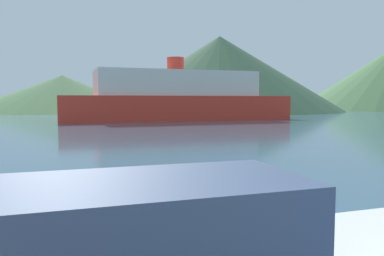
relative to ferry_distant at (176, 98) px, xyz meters
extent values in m
cube|color=#334260|center=(-3.18, -40.38, -1.27)|extent=(3.29, 2.07, 0.85)
cube|color=red|center=(0.00, 0.00, -1.10)|extent=(27.10, 13.39, 2.74)
cube|color=silver|center=(0.00, 0.00, 1.70)|extent=(19.23, 10.53, 2.85)
cylinder|color=red|center=(0.00, 0.00, 3.92)|extent=(1.98, 1.98, 1.60)
cone|color=#476B42|center=(-19.94, 32.15, 1.05)|extent=(35.61, 35.61, 7.03)
cone|color=#38563D|center=(11.57, 33.68, 5.24)|extent=(49.63, 49.63, 15.40)
camera|label=1|loc=(-3.08, -43.73, -0.11)|focal=35.00mm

